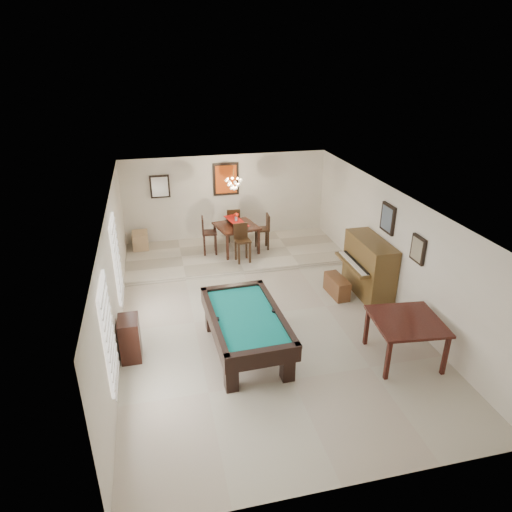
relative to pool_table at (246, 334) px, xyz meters
name	(u,v)px	position (x,y,z in m)	size (l,w,h in m)	color
ground_plane	(262,315)	(0.63, 1.26, -0.42)	(6.00, 9.00, 0.02)	beige
wall_back	(226,199)	(0.63, 5.76, 0.89)	(6.00, 0.04, 2.60)	silver
wall_front	(351,413)	(0.63, -3.24, 0.89)	(6.00, 0.04, 2.60)	silver
wall_left	(114,276)	(-2.37, 1.26, 0.89)	(0.04, 9.00, 2.60)	silver
wall_right	(393,248)	(3.63, 1.26, 0.89)	(0.04, 9.00, 2.60)	silver
ceiling	(263,202)	(0.63, 1.26, 2.19)	(6.00, 9.00, 0.04)	white
dining_step	(235,253)	(0.63, 4.51, -0.35)	(6.00, 2.50, 0.12)	beige
window_left_front	(108,333)	(-2.34, -0.94, 0.99)	(0.06, 1.00, 1.70)	white
window_left_rear	(116,258)	(-2.34, 1.86, 0.99)	(0.06, 1.00, 1.70)	white
pool_table	(246,334)	(0.00, 0.00, 0.00)	(1.32, 2.43, 0.81)	black
square_table	(404,339)	(2.83, -0.86, 0.02)	(1.23, 1.23, 0.85)	black
upright_piano	(363,268)	(3.15, 1.65, 0.28)	(0.92, 1.64, 1.37)	brown
piano_bench	(337,286)	(2.56, 1.71, -0.18)	(0.32, 0.82, 0.46)	brown
apothecary_chest	(130,338)	(-2.15, 0.34, 0.01)	(0.37, 0.56, 0.83)	black
dining_table	(236,236)	(0.69, 4.56, 0.16)	(1.07, 1.07, 0.89)	black
flower_vase	(236,217)	(0.69, 4.56, 0.73)	(0.15, 0.15, 0.25)	red
dining_chair_south	(243,243)	(0.72, 3.83, 0.23)	(0.38, 0.38, 1.03)	black
dining_chair_north	(233,224)	(0.74, 5.33, 0.22)	(0.38, 0.38, 1.02)	black
dining_chair_west	(210,235)	(-0.06, 4.56, 0.25)	(0.39, 0.39, 1.06)	black
dining_chair_east	(262,232)	(1.43, 4.55, 0.22)	(0.38, 0.38, 1.02)	black
corner_bench	(140,240)	(-1.96, 5.36, -0.04)	(0.43, 0.54, 0.48)	tan
chandelier	(234,180)	(0.63, 4.46, 1.79)	(0.44, 0.44, 0.60)	#FFE5B2
back_painting	(226,179)	(0.63, 5.72, 1.49)	(0.75, 0.06, 0.95)	#D84C14
back_mirror	(160,187)	(-1.27, 5.72, 1.39)	(0.55, 0.06, 0.65)	white
right_picture_upper	(388,218)	(3.59, 1.56, 1.49)	(0.06, 0.55, 0.65)	slate
right_picture_lower	(418,249)	(3.59, 0.26, 1.29)	(0.06, 0.45, 0.55)	gray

